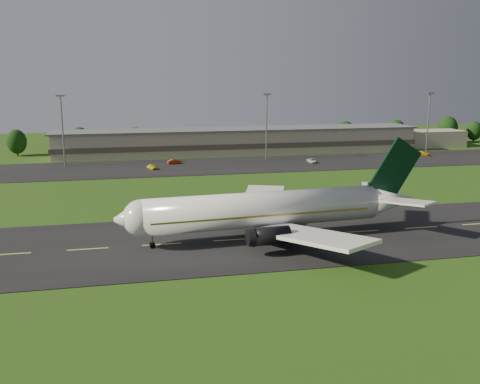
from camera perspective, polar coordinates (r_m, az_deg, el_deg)
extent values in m
plane|color=#244110|center=(91.47, 12.80, -4.18)|extent=(360.00, 360.00, 0.00)
cube|color=black|center=(91.46, 12.80, -4.15)|extent=(220.00, 30.00, 0.10)
cube|color=black|center=(158.02, 1.80, 3.00)|extent=(260.00, 30.00, 0.10)
cylinder|color=white|center=(84.54, 2.43, -1.86)|extent=(38.29, 8.20, 5.60)
sphere|color=white|center=(80.69, -10.48, -2.74)|extent=(5.60, 5.60, 5.60)
cone|color=white|center=(80.53, -11.90, -2.83)|extent=(4.36, 5.64, 5.38)
cone|color=white|center=(94.00, 15.55, -0.86)|extent=(9.36, 6.09, 5.49)
cube|color=olive|center=(84.47, 2.11, -2.11)|extent=(35.30, 8.03, 0.28)
cube|color=black|center=(80.50, -10.92, -2.39)|extent=(2.20, 3.13, 0.65)
cube|color=white|center=(76.28, 7.57, -4.69)|extent=(15.07, 20.04, 2.20)
cube|color=white|center=(96.11, 2.32, -1.05)|extent=(13.08, 20.23, 2.20)
cube|color=white|center=(89.71, 17.24, -0.99)|extent=(7.89, 9.33, 0.91)
cube|color=white|center=(97.99, 14.06, 0.28)|extent=(7.12, 9.39, 0.91)
cube|color=black|center=(92.85, 14.83, 0.16)|extent=(5.03, 0.89, 3.00)
cube|color=black|center=(93.48, 16.27, 2.46)|extent=(9.44, 1.10, 10.55)
cylinder|color=black|center=(77.29, 3.26, -4.68)|extent=(5.77, 3.08, 2.70)
cylinder|color=black|center=(91.98, -0.05, -1.91)|extent=(5.77, 3.08, 2.70)
cube|color=tan|center=(180.62, -0.04, 5.43)|extent=(120.00, 15.00, 8.00)
cube|color=#4C4438|center=(180.72, -0.04, 5.17)|extent=(121.00, 15.40, 1.60)
cube|color=#595B60|center=(180.18, -0.04, 6.74)|extent=(122.00, 16.00, 0.50)
cube|color=tan|center=(208.75, 19.06, 5.40)|extent=(28.00, 11.00, 6.00)
cylinder|color=gray|center=(160.96, -18.39, 6.13)|extent=(0.44, 0.44, 20.00)
cube|color=gray|center=(160.32, -18.63, 9.71)|extent=(2.40, 1.20, 0.50)
cylinder|color=gray|center=(165.69, 2.84, 6.88)|extent=(0.44, 0.44, 20.00)
cube|color=gray|center=(165.07, 2.88, 10.38)|extent=(2.40, 1.20, 0.50)
cylinder|color=gray|center=(187.60, 19.41, 6.83)|extent=(0.44, 0.44, 20.00)
cube|color=gray|center=(187.05, 19.63, 9.91)|extent=(2.40, 1.20, 0.50)
cylinder|color=black|center=(189.13, -22.64, 3.99)|extent=(0.56, 0.56, 2.71)
ellipsoid|color=black|center=(188.74, -22.73, 4.98)|extent=(6.32, 6.32, 7.90)
cylinder|color=black|center=(186.37, -16.63, 4.33)|extent=(0.56, 0.56, 2.82)
ellipsoid|color=black|center=(185.96, -16.69, 5.38)|extent=(6.59, 6.59, 8.24)
cylinder|color=black|center=(187.39, -11.04, 4.62)|extent=(0.56, 0.56, 2.66)
ellipsoid|color=black|center=(187.00, -11.08, 5.61)|extent=(6.21, 6.21, 7.77)
cylinder|color=black|center=(204.99, 11.17, 5.28)|extent=(0.56, 0.56, 2.87)
ellipsoid|color=black|center=(204.61, 11.21, 6.26)|extent=(6.70, 6.70, 8.38)
cylinder|color=black|center=(213.84, 16.29, 5.31)|extent=(0.56, 0.56, 2.92)
ellipsoid|color=black|center=(213.47, 16.34, 6.26)|extent=(6.81, 6.81, 8.52)
cylinder|color=black|center=(224.65, 21.19, 5.33)|extent=(0.56, 0.56, 3.24)
ellipsoid|color=black|center=(224.27, 21.27, 6.33)|extent=(7.57, 7.57, 9.46)
cylinder|color=black|center=(231.71, 23.65, 5.23)|extent=(0.56, 0.56, 2.57)
ellipsoid|color=black|center=(231.40, 23.71, 6.00)|extent=(5.99, 5.99, 7.49)
imported|color=yellow|center=(150.83, -9.37, 2.67)|extent=(3.03, 4.15, 1.31)
imported|color=#A4280A|center=(159.19, -7.03, 3.24)|extent=(4.26, 2.30, 1.33)
imported|color=silver|center=(161.58, 7.65, 3.33)|extent=(2.18, 4.36, 1.19)
imported|color=#F1B50E|center=(183.82, 18.84, 3.90)|extent=(5.56, 3.80, 1.50)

